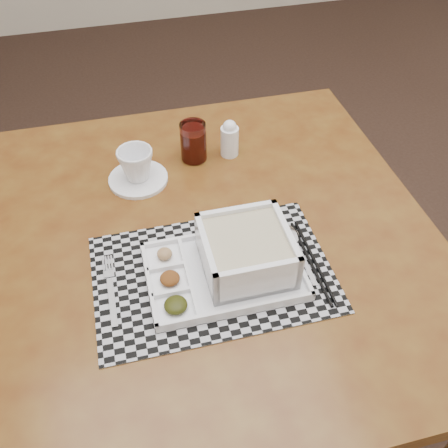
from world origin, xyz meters
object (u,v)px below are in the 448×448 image
Objects in this scene: creamer_bottle at (230,139)px; cup at (136,164)px; dining_table at (201,259)px; juice_glass at (193,143)px; serving_tray at (239,258)px.

cup is at bearing -169.10° from creamer_bottle.
juice_glass is (0.05, 0.28, 0.13)m from dining_table.
serving_tray is at bearing -44.47° from cup.
dining_table is 10.13× the size of juice_glass.
serving_tray is (0.06, -0.12, 0.12)m from dining_table.
dining_table is at bearing 114.69° from serving_tray.
creamer_bottle reaches higher than cup.
juice_glass reaches higher than creamer_bottle.
cup is at bearing 115.17° from serving_tray.
creamer_bottle is at bearing 31.26° from cup.
serving_tray is at bearing -65.31° from dining_table.
serving_tray is 0.41m from creamer_bottle.
juice_glass reaches higher than dining_table.
creamer_bottle is (0.25, 0.05, -0.00)m from cup.
cup is (-0.16, 0.35, 0.01)m from serving_tray.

